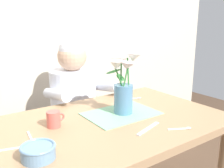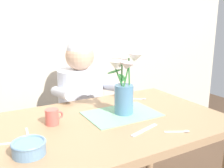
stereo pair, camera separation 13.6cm
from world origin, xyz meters
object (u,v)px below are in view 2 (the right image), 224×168
at_px(ceramic_bowl, 29,147).
at_px(tea_cup, 52,117).
at_px(seated_person, 82,113).
at_px(flower_vase, 124,85).
at_px(dinner_knife, 144,130).

height_order(ceramic_bowl, tea_cup, tea_cup).
bearing_deg(tea_cup, seated_person, 54.79).
relative_size(flower_vase, dinner_knife, 1.79).
relative_size(dinner_knife, tea_cup, 2.04).
relative_size(seated_person, dinner_knife, 5.97).
bearing_deg(seated_person, dinner_knife, -89.03).
bearing_deg(seated_person, tea_cup, -123.55).
distance_m(seated_person, dinner_knife, 0.84).
bearing_deg(ceramic_bowl, seated_person, 55.21).
distance_m(flower_vase, tea_cup, 0.42).
bearing_deg(tea_cup, flower_vase, -7.12).
height_order(seated_person, flower_vase, seated_person).
relative_size(seated_person, ceramic_bowl, 8.35).
xyz_separation_m(flower_vase, dinner_knife, (-0.03, -0.24, -0.17)).
height_order(seated_person, dinner_knife, seated_person).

